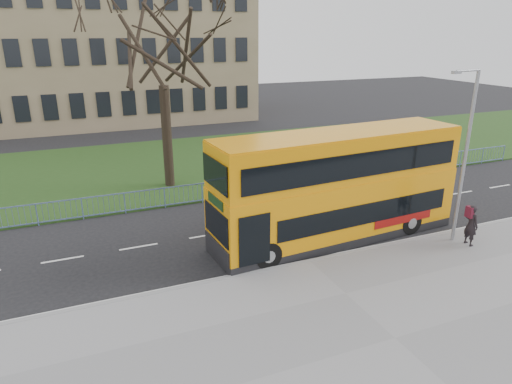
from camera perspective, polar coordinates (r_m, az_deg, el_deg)
ground at (r=19.53m, az=4.47°, el=-6.87°), size 120.00×120.00×0.00m
pavement at (r=14.70m, az=16.94°, el=-17.23°), size 80.00×10.50×0.12m
kerb at (r=18.29m, az=6.68°, el=-8.64°), size 80.00×0.20×0.14m
grass_verge at (r=32.09m, az=-7.09°, el=3.74°), size 80.00×15.40×0.08m
guard_railing at (r=24.92m, az=-2.32°, el=0.48°), size 40.00×0.12×1.10m
bare_tree at (r=26.11m, az=-11.64°, el=15.32°), size 9.61×9.61×13.72m
civic_building at (r=50.67m, az=-19.83°, el=16.49°), size 30.00×15.00×14.00m
yellow_bus at (r=19.75m, az=10.19°, el=1.03°), size 11.30×3.40×4.67m
pedestrian at (r=21.08m, az=25.30°, el=-3.76°), size 0.44×0.65×1.77m
street_lamp at (r=20.32m, az=24.62°, el=4.62°), size 1.52×0.30×7.18m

